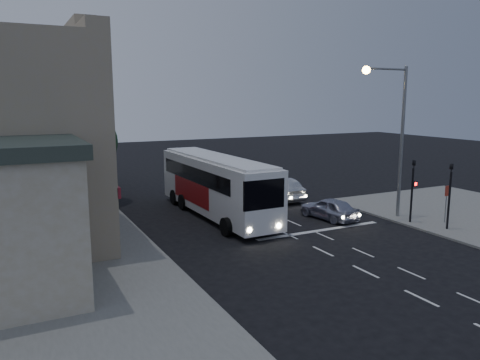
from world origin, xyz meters
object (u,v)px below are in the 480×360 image
traffic_signal_main (413,183)px  traffic_signal_side (450,188)px  car_sedan_a (280,189)px  car_sedan_c (221,170)px  street_tree (88,139)px  streetlight (395,125)px  tour_bus (216,184)px  car_suv (329,208)px  regulatory_sign (447,198)px  car_sedan_b (237,177)px

traffic_signal_main → traffic_signal_side: same height
car_sedan_a → car_sedan_c: 10.63m
car_sedan_c → traffic_signal_side: 22.24m
street_tree → streetlight: bearing=-39.5°
streetlight → traffic_signal_side: bearing=-74.3°
tour_bus → car_sedan_c: tour_bus is taller
car_suv → traffic_signal_main: size_ratio=0.96×
traffic_signal_side → regulatory_sign: size_ratio=1.86×
regulatory_sign → streetlight: streetlight is taller
car_sedan_a → car_suv: bearing=90.9°
car_sedan_b → street_tree: size_ratio=0.93×
streetlight → street_tree: bearing=140.5°
car_suv → regulatory_sign: size_ratio=1.79×
tour_bus → car_suv: (5.82, -3.84, -1.36)m
tour_bus → street_tree: bearing=129.6°
traffic_signal_main → regulatory_sign: (1.70, -1.01, -0.82)m
tour_bus → car_suv: size_ratio=3.11×
car_sedan_a → car_sedan_c: (0.05, 10.63, -0.10)m
traffic_signal_main → regulatory_sign: bearing=-30.8°
traffic_signal_side → street_tree: size_ratio=0.66×
car_suv → regulatory_sign: regulatory_sign is taller
traffic_signal_main → streetlight: size_ratio=0.46×
car_sedan_b → streetlight: bearing=119.7°
car_suv → traffic_signal_side: bearing=122.5°
car_sedan_a → street_tree: 13.96m
car_sedan_a → streetlight: streetlight is taller
tour_bus → traffic_signal_main: traffic_signal_main is taller
car_suv → car_sedan_a: bearing=-100.6°
car_sedan_a → traffic_signal_main: 9.92m
car_sedan_c → regulatory_sign: 21.45m
car_sedan_b → tour_bus: bearing=71.1°
traffic_signal_side → car_sedan_a: bearing=109.8°
streetlight → car_suv: bearing=154.4°
tour_bus → car_sedan_a: bearing=19.8°
car_sedan_a → streetlight: 9.72m
car_sedan_c → streetlight: (3.02, -18.41, 5.06)m
car_sedan_c → regulatory_sign: size_ratio=2.21×
car_sedan_a → car_sedan_b: car_sedan_b is taller
traffic_signal_main → street_tree: street_tree is taller
traffic_signal_main → street_tree: (-15.81, 14.25, 2.08)m
tour_bus → traffic_signal_main: 11.66m
car_sedan_b → traffic_signal_side: (4.60, -17.12, 1.58)m
car_suv → streetlight: bearing=146.3°
car_sedan_b → traffic_signal_main: (3.90, -15.14, 1.58)m
regulatory_sign → traffic_signal_main: bearing=149.2°
car_sedan_c → car_suv: bearing=88.0°
car_sedan_b → traffic_signal_side: bearing=119.9°
car_sedan_a → traffic_signal_main: size_ratio=1.15×
car_suv → traffic_signal_side: (4.30, -5.00, 1.75)m
tour_bus → streetlight: 11.28m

